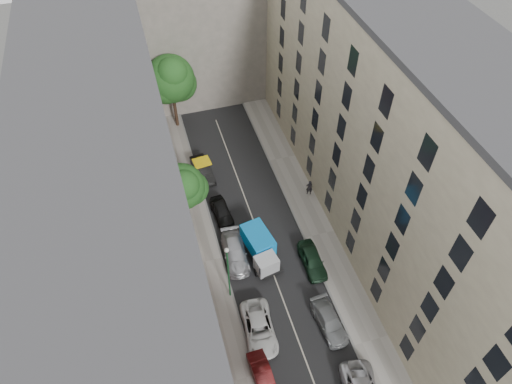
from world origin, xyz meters
name	(u,v)px	position (x,y,z in m)	size (l,w,h in m)	color
ground	(264,248)	(0.00, 0.00, 0.00)	(120.00, 120.00, 0.00)	#4C4C49
road_surface	(264,248)	(0.00, 0.00, 0.01)	(8.00, 44.00, 0.02)	black
sidewalk_left	(206,262)	(-5.50, 0.00, 0.07)	(3.00, 44.00, 0.15)	gray
sidewalk_right	(319,235)	(5.50, 0.00, 0.07)	(3.00, 44.00, 0.15)	gray
building_left	(120,202)	(-11.00, 0.00, 10.00)	(8.00, 44.00, 20.00)	#4E4B49
building_right	(395,145)	(11.00, 0.00, 10.00)	(8.00, 44.00, 20.00)	#C2B796
building_endcap	(195,18)	(0.00, 28.00, 9.00)	(18.00, 12.00, 18.00)	gray
tarp_truck	(260,247)	(-0.57, -0.68, 1.28)	(2.86, 5.36, 2.33)	black
car_left_1	(263,376)	(-3.60, -11.40, 0.64)	(1.35, 3.86, 1.27)	#4E0F10
car_left_2	(259,328)	(-2.80, -7.80, 0.71)	(2.37, 5.14, 1.43)	silver
car_left_3	(235,253)	(-2.80, -0.20, 0.73)	(2.06, 5.06, 1.47)	#AEAEB3
car_left_4	(222,211)	(-2.80, 4.94, 0.67)	(1.58, 3.93, 1.34)	black
car_left_5	(203,170)	(-3.40, 11.00, 0.75)	(1.58, 4.54, 1.50)	black
car_right_1	(329,322)	(2.80, -8.80, 0.64)	(1.79, 4.40, 1.28)	slate
car_right_2	(312,260)	(3.60, -2.92, 0.74)	(1.74, 4.32, 1.47)	black
tree_mid	(183,188)	(-6.15, 4.66, 5.23)	(4.67, 4.30, 7.55)	#382619
tree_far	(172,81)	(-4.50, 19.89, 6.36)	(5.54, 5.30, 9.26)	#382619
lamp_post	(228,268)	(-4.20, -3.91, 4.25)	(0.36, 0.36, 6.70)	#1A5E2E
pedestrian	(309,187)	(6.40, 5.17, 1.07)	(0.67, 0.44, 1.83)	black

